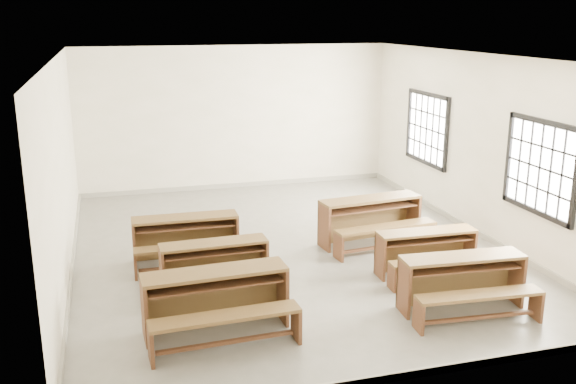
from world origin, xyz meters
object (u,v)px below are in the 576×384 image
object	(u,v)px
desk_set_2	(186,236)
desk_set_4	(427,250)
desk_set_0	(217,298)
desk_set_5	(372,217)
desk_set_3	(463,279)
desk_set_1	(215,262)

from	to	relation	value
desk_set_2	desk_set_4	bearing A→B (deg)	-22.11
desk_set_0	desk_set_4	world-z (taller)	desk_set_0
desk_set_2	desk_set_5	distance (m)	3.18
desk_set_2	desk_set_3	bearing A→B (deg)	-38.06
desk_set_0	desk_set_4	bearing A→B (deg)	13.59
desk_set_1	desk_set_4	xyz separation A→B (m)	(3.18, -0.36, -0.01)
desk_set_2	desk_set_0	bearing A→B (deg)	-87.04
desk_set_4	desk_set_5	distance (m)	1.54
desk_set_1	desk_set_5	bearing A→B (deg)	20.09
desk_set_0	desk_set_5	distance (m)	3.99
desk_set_2	desk_set_3	world-z (taller)	same
desk_set_4	desk_set_5	world-z (taller)	desk_set_5
desk_set_0	desk_set_1	distance (m)	1.35
desk_set_2	desk_set_5	bearing A→B (deg)	1.61
desk_set_0	desk_set_2	bearing A→B (deg)	88.92
desk_set_4	desk_set_0	bearing A→B (deg)	-161.98
desk_set_3	desk_set_1	bearing A→B (deg)	156.40
desk_set_1	desk_set_3	xyz separation A→B (m)	(3.05, -1.60, 0.03)
desk_set_0	desk_set_2	world-z (taller)	desk_set_0
desk_set_2	desk_set_5	world-z (taller)	desk_set_5
desk_set_2	desk_set_4	distance (m)	3.76
desk_set_5	desk_set_2	bearing A→B (deg)	173.76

